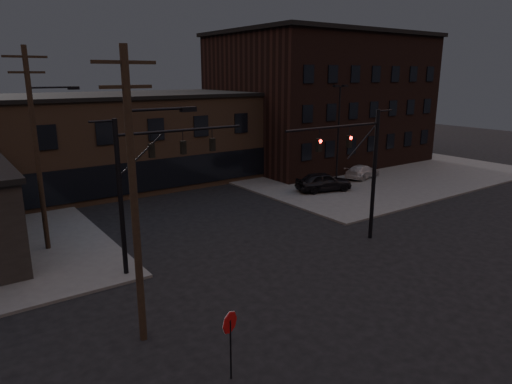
# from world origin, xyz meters

# --- Properties ---
(ground) EXTENTS (140.00, 140.00, 0.00)m
(ground) POSITION_xyz_m (0.00, 0.00, 0.00)
(ground) COLOR black
(ground) RESTS_ON ground
(sidewalk_ne) EXTENTS (30.00, 30.00, 0.15)m
(sidewalk_ne) POSITION_xyz_m (22.00, 22.00, 0.07)
(sidewalk_ne) COLOR #474744
(sidewalk_ne) RESTS_ON ground
(building_row) EXTENTS (40.00, 12.00, 8.00)m
(building_row) POSITION_xyz_m (0.00, 28.00, 4.00)
(building_row) COLOR brown
(building_row) RESTS_ON ground
(building_right) EXTENTS (22.00, 16.00, 14.00)m
(building_right) POSITION_xyz_m (22.00, 26.00, 7.00)
(building_right) COLOR black
(building_right) RESTS_ON ground
(traffic_signal_near) EXTENTS (7.12, 0.24, 8.00)m
(traffic_signal_near) POSITION_xyz_m (5.36, 4.50, 4.93)
(traffic_signal_near) COLOR black
(traffic_signal_near) RESTS_ON ground
(traffic_signal_far) EXTENTS (7.12, 0.24, 8.00)m
(traffic_signal_far) POSITION_xyz_m (-6.72, 8.00, 5.01)
(traffic_signal_far) COLOR black
(traffic_signal_far) RESTS_ON ground
(stop_sign) EXTENTS (0.72, 0.33, 2.48)m
(stop_sign) POSITION_xyz_m (-8.00, -1.99, 1.84)
(stop_sign) COLOR black
(stop_sign) RESTS_ON ground
(utility_pole_near) EXTENTS (3.70, 0.28, 11.00)m
(utility_pole_near) POSITION_xyz_m (-9.43, 2.00, 5.87)
(utility_pole_near) COLOR black
(utility_pole_near) RESTS_ON ground
(utility_pole_mid) EXTENTS (3.70, 0.28, 11.50)m
(utility_pole_mid) POSITION_xyz_m (-10.44, 14.00, 6.13)
(utility_pole_mid) COLOR black
(utility_pole_mid) RESTS_ON ground
(lot_light_a) EXTENTS (1.50, 0.28, 9.14)m
(lot_light_a) POSITION_xyz_m (13.00, 14.00, 5.51)
(lot_light_a) COLOR black
(lot_light_a) RESTS_ON ground
(lot_light_b) EXTENTS (1.50, 0.28, 9.14)m
(lot_light_b) POSITION_xyz_m (19.00, 19.00, 5.51)
(lot_light_b) COLOR black
(lot_light_b) RESTS_ON ground
(parked_car_lot_a) EXTENTS (5.22, 3.25, 1.66)m
(parked_car_lot_a) POSITION_xyz_m (11.97, 14.49, 0.98)
(parked_car_lot_a) COLOR black
(parked_car_lot_a) RESTS_ON sidewalk_ne
(parked_car_lot_b) EXTENTS (4.71, 2.73, 1.28)m
(parked_car_lot_b) POSITION_xyz_m (18.61, 16.02, 0.79)
(parked_car_lot_b) COLOR #ADADAF
(parked_car_lot_b) RESTS_ON sidewalk_ne
(car_crossing) EXTENTS (2.01, 5.03, 1.63)m
(car_crossing) POSITION_xyz_m (5.50, 24.65, 0.81)
(car_crossing) COLOR black
(car_crossing) RESTS_ON ground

